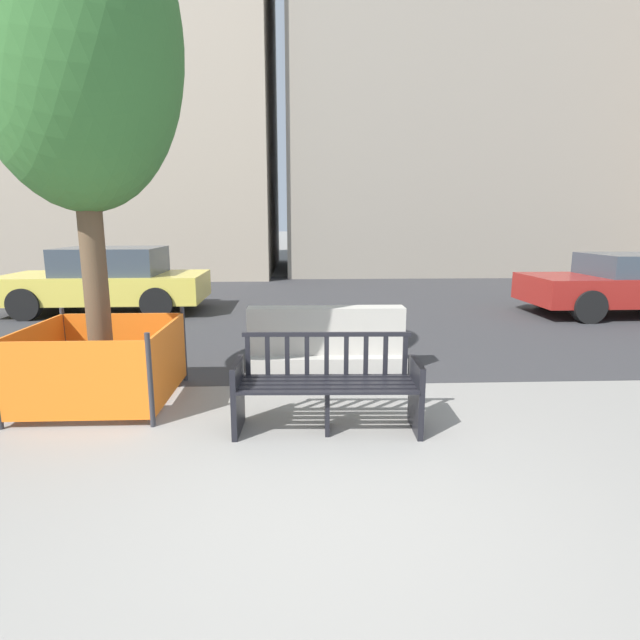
{
  "coord_description": "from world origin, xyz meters",
  "views": [
    {
      "loc": [
        -0.09,
        -2.96,
        1.9
      ],
      "look_at": [
        0.16,
        2.89,
        0.75
      ],
      "focal_mm": 28.0,
      "sensor_mm": 36.0,
      "label": 1
    }
  ],
  "objects_px": {
    "street_tree": "(75,44)",
    "car_sedan_mid": "(627,284)",
    "construction_fence": "(102,361)",
    "car_taxi_near": "(108,280)",
    "jersey_barrier_centre": "(326,345)",
    "street_bench": "(327,388)"
  },
  "relations": [
    {
      "from": "street_bench",
      "to": "street_tree",
      "type": "bearing_deg",
      "value": 160.44
    },
    {
      "from": "street_tree",
      "to": "car_taxi_near",
      "type": "height_order",
      "value": "street_tree"
    },
    {
      "from": "car_taxi_near",
      "to": "car_sedan_mid",
      "type": "xyz_separation_m",
      "value": [
        10.83,
        -0.78,
        -0.05
      ]
    },
    {
      "from": "car_taxi_near",
      "to": "car_sedan_mid",
      "type": "distance_m",
      "value": 10.86
    },
    {
      "from": "street_bench",
      "to": "car_sedan_mid",
      "type": "relative_size",
      "value": 0.42
    },
    {
      "from": "construction_fence",
      "to": "car_taxi_near",
      "type": "bearing_deg",
      "value": 109.48
    },
    {
      "from": "street_tree",
      "to": "construction_fence",
      "type": "xyz_separation_m",
      "value": [
        0.0,
        -0.0,
        -3.09
      ]
    },
    {
      "from": "jersey_barrier_centre",
      "to": "car_taxi_near",
      "type": "distance_m",
      "value": 6.3
    },
    {
      "from": "street_tree",
      "to": "construction_fence",
      "type": "height_order",
      "value": "street_tree"
    },
    {
      "from": "car_sedan_mid",
      "to": "street_bench",
      "type": "bearing_deg",
      "value": -139.44
    },
    {
      "from": "car_taxi_near",
      "to": "car_sedan_mid",
      "type": "relative_size",
      "value": 1.03
    },
    {
      "from": "street_bench",
      "to": "street_tree",
      "type": "height_order",
      "value": "street_tree"
    },
    {
      "from": "street_bench",
      "to": "car_taxi_near",
      "type": "xyz_separation_m",
      "value": [
        -4.3,
        6.37,
        0.29
      ]
    },
    {
      "from": "jersey_barrier_centre",
      "to": "street_tree",
      "type": "distance_m",
      "value": 4.16
    },
    {
      "from": "construction_fence",
      "to": "car_sedan_mid",
      "type": "bearing_deg",
      "value": 28.17
    },
    {
      "from": "jersey_barrier_centre",
      "to": "car_sedan_mid",
      "type": "distance_m",
      "value": 7.43
    },
    {
      "from": "street_tree",
      "to": "car_taxi_near",
      "type": "distance_m",
      "value": 6.53
    },
    {
      "from": "jersey_barrier_centre",
      "to": "construction_fence",
      "type": "bearing_deg",
      "value": -156.95
    },
    {
      "from": "jersey_barrier_centre",
      "to": "street_tree",
      "type": "bearing_deg",
      "value": -156.95
    },
    {
      "from": "construction_fence",
      "to": "street_bench",
      "type": "bearing_deg",
      "value": -19.56
    },
    {
      "from": "construction_fence",
      "to": "street_tree",
      "type": "bearing_deg",
      "value": 135.0
    },
    {
      "from": "street_tree",
      "to": "car_sedan_mid",
      "type": "bearing_deg",
      "value": 28.17
    }
  ]
}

